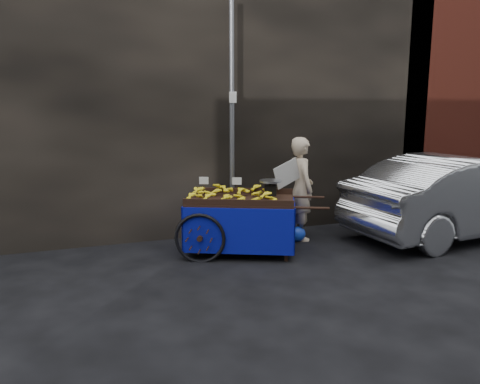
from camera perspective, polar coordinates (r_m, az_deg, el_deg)
name	(u,v)px	position (r m, az deg, el deg)	size (l,w,h in m)	color
ground	(241,264)	(6.88, 0.10, -8.77)	(80.00, 80.00, 0.00)	black
building_wall	(215,93)	(9.09, -3.06, 11.97)	(13.50, 2.00, 5.00)	black
street_pole	(232,122)	(7.82, -0.99, 8.59)	(0.12, 0.10, 4.00)	slate
banana_cart	(237,204)	(7.26, -0.31, -1.53)	(2.46, 1.83, 1.23)	black
vendor	(301,189)	(8.00, 7.42, 0.41)	(0.85, 0.66, 1.75)	#CAB496
plastic_bag	(297,234)	(7.99, 7.00, -5.11)	(0.29, 0.23, 0.26)	blue
parked_car	(462,196)	(9.03, 25.47, -0.45)	(1.50, 4.31, 1.42)	silver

